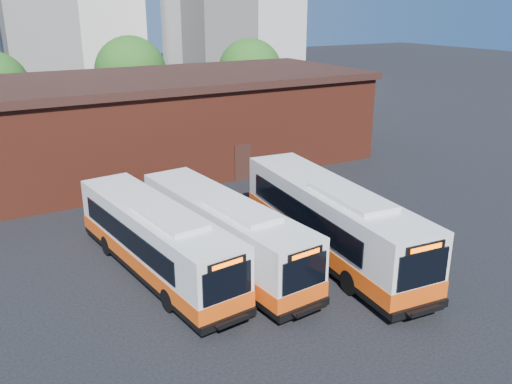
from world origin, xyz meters
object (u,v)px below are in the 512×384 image
bus_mideast (331,223)px  transit_worker (383,266)px  bus_west (156,242)px  bus_midwest (224,234)px

bus_mideast → transit_worker: bearing=-83.0°
transit_worker → bus_west: bearing=38.9°
bus_west → bus_mideast: 7.87m
bus_midwest → bus_mideast: (4.67, -1.59, 0.14)m
bus_west → bus_mideast: (7.54, -2.25, 0.15)m
bus_midwest → transit_worker: 6.96m
bus_mideast → transit_worker: size_ratio=7.38×
bus_west → bus_midwest: size_ratio=1.00×
bus_west → bus_midwest: 2.95m
bus_midwest → transit_worker: bearing=-51.7°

